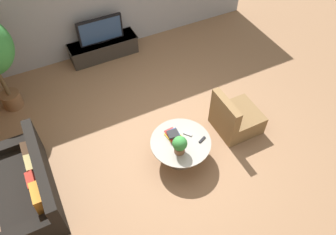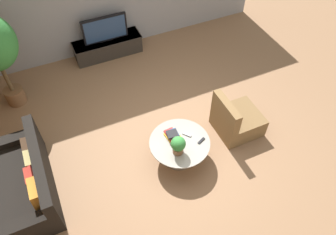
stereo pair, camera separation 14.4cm
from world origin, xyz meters
TOP-DOWN VIEW (x-y plane):
  - ground_plane at (0.00, 0.00)m, footprint 24.00×24.00m
  - media_console at (-0.28, 2.94)m, footprint 1.59×0.50m
  - television at (-0.28, 2.94)m, footprint 1.03×0.13m
  - coffee_table at (-0.02, -0.42)m, footprint 1.05×1.05m
  - couch_by_wall at (-2.56, -0.02)m, footprint 0.84×1.82m
  - armchair_wicker at (1.22, -0.29)m, footprint 0.80×0.76m
  - potted_plant_tabletop at (-0.14, -0.59)m, footprint 0.25×0.25m
  - book_stack at (-0.09, -0.26)m, footprint 0.25×0.29m
  - remote_black at (0.32, -0.56)m, footprint 0.16×0.10m
  - remote_silver at (0.16, -0.34)m, footprint 0.13×0.15m

SIDE VIEW (x-z plane):
  - ground_plane at x=0.00m, z-range 0.00..0.00m
  - media_console at x=-0.28m, z-range 0.01..0.44m
  - armchair_wicker at x=1.22m, z-range -0.16..0.70m
  - couch_by_wall at x=-2.56m, z-range -0.13..0.71m
  - coffee_table at x=-0.02m, z-range 0.09..0.54m
  - remote_black at x=0.32m, z-range 0.45..0.47m
  - remote_silver at x=0.16m, z-range 0.45..0.47m
  - book_stack at x=-0.09m, z-range 0.45..0.56m
  - potted_plant_tabletop at x=-0.14m, z-range 0.47..0.82m
  - television at x=-0.28m, z-range 0.42..1.01m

